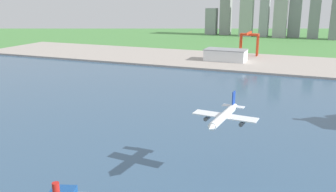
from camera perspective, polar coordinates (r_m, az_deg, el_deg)
name	(u,v)px	position (r m, az deg, el deg)	size (l,w,h in m)	color
ground_plane	(235,102)	(310.93, 10.30, -0.88)	(2400.00, 2400.00, 0.00)	#4D8A44
water_bay	(216,124)	(255.07, 7.50, -4.35)	(840.00, 360.00, 0.15)	#385675
industrial_pier	(265,63)	(494.02, 14.89, 4.96)	(840.00, 140.00, 2.50)	#A99E95
airplane_landing	(224,116)	(174.95, 8.65, -3.15)	(31.43, 37.51, 12.07)	white
port_crane_red	(249,38)	(540.32, 12.51, 8.75)	(26.21, 39.25, 34.06)	red
warehouse_main	(226,55)	(493.76, 8.93, 6.33)	(54.03, 29.87, 15.27)	white
distant_skyline	(279,12)	(831.94, 16.80, 12.34)	(332.79, 46.36, 139.25)	#909398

